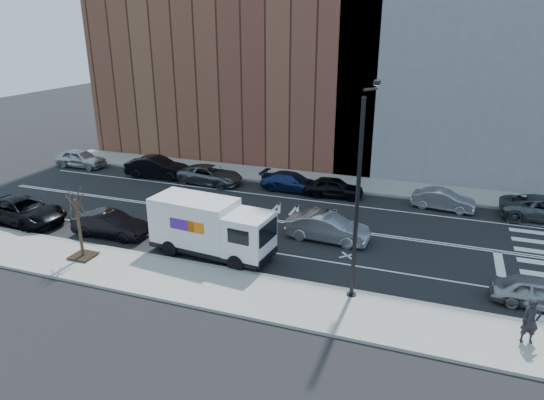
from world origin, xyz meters
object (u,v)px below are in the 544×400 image
Objects in this scene: driving_sedan at (327,227)px; near_parked_front at (538,292)px; far_parked_b at (157,167)px; pedestrian at (531,321)px; far_parked_a at (81,158)px; fedex_van at (211,227)px.

driving_sedan is 10.91m from near_parked_front.
pedestrian is at bearing -123.66° from far_parked_b.
driving_sedan is at bearing -107.48° from far_parked_a.
pedestrian reaches higher than near_parked_front.
fedex_van is at bearing 92.33° from near_parked_front.
far_parked_a is (-18.14, 11.40, -0.84)m from fedex_van.
driving_sedan is (15.69, -7.13, -0.05)m from far_parked_b.
far_parked_b is (-10.30, 11.04, -0.77)m from fedex_van.
fedex_van is 1.53× the size of far_parked_a.
near_parked_front is (33.83, -11.10, -0.11)m from far_parked_a.
far_parked_b is (7.84, -0.36, 0.06)m from far_parked_a.
near_parked_front is at bearing 6.74° from fedex_van.
far_parked_a is at bearing 142.35° from pedestrian.
near_parked_front is at bearing 62.40° from pedestrian.
driving_sedan reaches higher than near_parked_front.
pedestrian is at bearing -113.26° from far_parked_a.
driving_sedan is 11.74m from pedestrian.
fedex_van is 15.12m from far_parked_b.
far_parked_b reaches higher than far_parked_a.
far_parked_a is 0.89× the size of far_parked_b.
fedex_van reaches higher than pedestrian.
far_parked_a is at bearing 153.50° from fedex_van.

